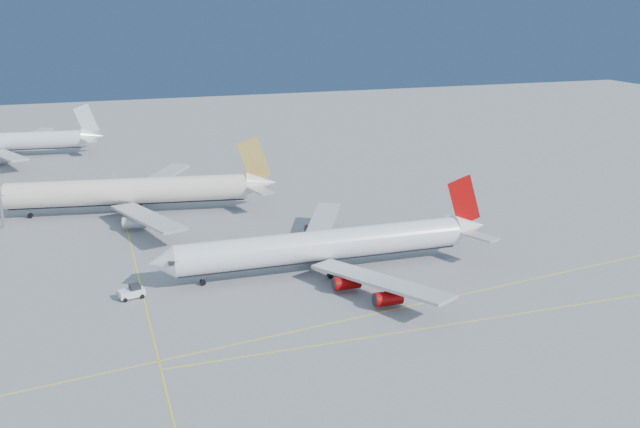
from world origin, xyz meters
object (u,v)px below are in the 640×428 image
Objects in this scene: airliner_virgin at (329,245)px; airliner_third at (6,142)px; pushback_tug at (132,292)px; airliner_etihad at (135,191)px.

airliner_third reaches higher than airliner_virgin.
airliner_etihad is at bearing 71.70° from pushback_tug.
pushback_tug is (27.52, -120.73, -3.61)m from airliner_third.
pushback_tug is at bearing -176.89° from airliner_virgin.
airliner_etihad is 79.50m from airliner_third.
pushback_tug is (-4.60, -48.01, -4.00)m from airliner_etihad.
airliner_virgin is at bearing -48.93° from airliner_etihad.
airliner_etihad is 48.40m from pushback_tug.
airliner_virgin is at bearing -56.67° from airliner_third.
airliner_virgin reaches higher than pushback_tug.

